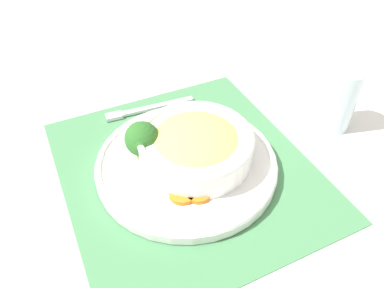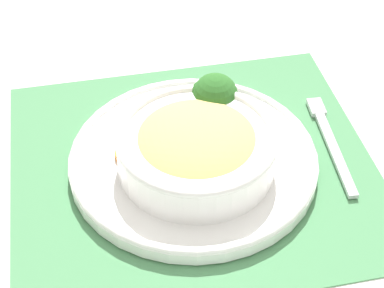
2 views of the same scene
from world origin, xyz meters
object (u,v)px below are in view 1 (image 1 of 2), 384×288
(bowl, at_px, (196,144))
(broccoli_floret, at_px, (142,139))
(water_glass, at_px, (338,102))
(fork, at_px, (142,110))

(bowl, height_order, broccoli_floret, broccoli_floret)
(broccoli_floret, distance_m, water_glass, 0.37)
(water_glass, xyz_separation_m, fork, (0.20, 0.32, -0.05))
(broccoli_floret, bearing_deg, water_glass, -99.23)
(bowl, distance_m, fork, 0.19)
(bowl, bearing_deg, fork, 9.43)
(water_glass, bearing_deg, bowl, 86.36)
(broccoli_floret, height_order, water_glass, water_glass)
(bowl, xyz_separation_m, broccoli_floret, (0.04, 0.08, 0.01))
(broccoli_floret, xyz_separation_m, water_glass, (-0.06, -0.37, -0.00))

